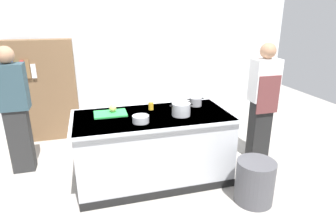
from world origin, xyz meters
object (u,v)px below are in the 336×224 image
object	(u,v)px
mixing_bowl	(141,119)
trash_bin	(255,182)
stock_pot	(181,109)
juice_cup	(151,106)
sauce_pan	(196,102)
person_chef	(263,100)
person_guest	(15,108)
bookshelf	(43,91)
onion	(113,108)

from	to	relation	value
mixing_bowl	trash_bin	size ratio (longest dim) A/B	0.38
stock_pot	juice_cup	size ratio (longest dim) A/B	2.93
sauce_pan	person_chef	world-z (taller)	person_chef
stock_pot	person_guest	xyz separation A→B (m)	(-2.04, 0.81, -0.07)
stock_pot	bookshelf	distance (m)	2.65
juice_cup	stock_pot	bearing A→B (deg)	-45.40
sauce_pan	mixing_bowl	world-z (taller)	sauce_pan
onion	juice_cup	size ratio (longest dim) A/B	0.92
juice_cup	person_guest	xyz separation A→B (m)	(-1.72, 0.50, -0.04)
sauce_pan	trash_bin	world-z (taller)	sauce_pan
trash_bin	person_chef	xyz separation A→B (m)	(0.64, 0.95, 0.66)
sauce_pan	person_guest	size ratio (longest dim) A/B	0.13
trash_bin	person_guest	distance (m)	3.17
person_chef	person_guest	world-z (taller)	same
onion	sauce_pan	size ratio (longest dim) A/B	0.40
onion	juice_cup	distance (m)	0.49
trash_bin	person_guest	xyz separation A→B (m)	(-2.72, 1.49, 0.65)
onion	stock_pot	size ratio (longest dim) A/B	0.31
onion	bookshelf	distance (m)	1.91
onion	stock_pot	distance (m)	0.86
mixing_bowl	person_chef	world-z (taller)	person_chef
stock_pot	mixing_bowl	world-z (taller)	stock_pot
onion	bookshelf	xyz separation A→B (m)	(-1.03, 1.60, -0.11)
trash_bin	person_guest	world-z (taller)	person_guest
person_guest	person_chef	bearing A→B (deg)	99.82
juice_cup	trash_bin	bearing A→B (deg)	-45.01
mixing_bowl	juice_cup	distance (m)	0.47
juice_cup	person_chef	distance (m)	1.64
sauce_pan	person_chef	bearing A→B (deg)	-2.62
sauce_pan	bookshelf	distance (m)	2.67
mixing_bowl	juice_cup	bearing A→B (deg)	63.23
mixing_bowl	trash_bin	distance (m)	1.50
sauce_pan	mixing_bowl	xyz separation A→B (m)	(-0.83, -0.42, -0.02)
person_chef	stock_pot	bearing A→B (deg)	91.93
onion	sauce_pan	xyz separation A→B (m)	(1.12, 0.02, -0.01)
onion	person_guest	world-z (taller)	person_guest
person_guest	bookshelf	world-z (taller)	person_guest
trash_bin	onion	bearing A→B (deg)	146.53
mixing_bowl	person_guest	world-z (taller)	person_guest
stock_pot	trash_bin	bearing A→B (deg)	-44.84
sauce_pan	bookshelf	bearing A→B (deg)	143.66
onion	mixing_bowl	xyz separation A→B (m)	(0.28, -0.41, -0.02)
person_chef	onion	bearing A→B (deg)	79.50
person_chef	sauce_pan	bearing A→B (deg)	77.67
onion	person_guest	distance (m)	1.33
person_guest	bookshelf	distance (m)	1.11
sauce_pan	trash_bin	bearing A→B (deg)	-69.57
mixing_bowl	stock_pot	bearing A→B (deg)	11.36
onion	person_chef	size ratio (longest dim) A/B	0.05
person_chef	bookshelf	xyz separation A→B (m)	(-3.16, 1.63, -0.06)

